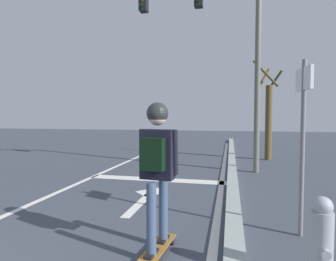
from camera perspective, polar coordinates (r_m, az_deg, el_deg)
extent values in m
cube|color=silver|center=(7.76, -15.07, -9.10)|extent=(0.12, 20.00, 0.01)
cube|color=silver|center=(6.90, 10.99, -10.57)|extent=(0.12, 20.00, 0.01)
cube|color=silver|center=(7.15, -2.20, -10.03)|extent=(3.52, 0.40, 0.01)
cube|color=silver|center=(5.27, -6.04, -14.84)|extent=(0.16, 1.40, 0.01)
cube|color=silver|center=(6.04, -3.39, -12.48)|extent=(0.71, 0.71, 0.01)
cube|color=#94A09A|center=(6.88, 13.10, -10.05)|extent=(0.24, 24.00, 0.14)
cube|color=#986527|center=(3.52, -2.13, -22.98)|extent=(0.29, 0.83, 0.02)
cube|color=#B2B2B7|center=(3.76, -0.47, -21.44)|extent=(0.16, 0.07, 0.01)
cylinder|color=#221F2F|center=(3.81, -1.92, -21.67)|extent=(0.04, 0.05, 0.05)
cylinder|color=#221F2F|center=(3.75, 1.00, -22.07)|extent=(0.04, 0.05, 0.05)
cube|color=#B2B2B7|center=(3.30, -4.07, -25.16)|extent=(0.16, 0.07, 0.01)
cylinder|color=#3D4F6E|center=(3.53, -0.97, -15.66)|extent=(0.11, 0.11, 0.81)
cube|color=black|center=(3.67, -0.97, -21.44)|extent=(0.12, 0.25, 0.03)
cylinder|color=#3D4F6E|center=(3.20, -3.45, -17.70)|extent=(0.11, 0.11, 0.81)
cube|color=black|center=(3.35, -3.43, -23.95)|extent=(0.12, 0.25, 0.03)
cube|color=black|center=(3.20, -2.17, -4.90)|extent=(0.40, 0.22, 0.57)
cylinder|color=black|center=(3.30, -5.21, -4.22)|extent=(0.07, 0.13, 0.52)
cylinder|color=black|center=(3.16, 1.41, -4.53)|extent=(0.07, 0.12, 0.52)
sphere|color=beige|center=(3.17, -2.18, 3.04)|extent=(0.22, 0.22, 0.22)
sphere|color=#292B2B|center=(3.17, -2.19, 3.54)|extent=(0.25, 0.25, 0.25)
cube|color=black|center=(3.07, -3.13, -4.87)|extent=(0.27, 0.17, 0.36)
cylinder|color=#626354|center=(8.36, 17.95, 11.32)|extent=(0.16, 0.16, 5.69)
cylinder|color=black|center=(8.78, 6.19, 25.01)|extent=(0.02, 0.10, 0.10)
cube|color=black|center=(9.32, -5.04, 25.00)|extent=(0.24, 0.28, 0.64)
cylinder|color=black|center=(9.11, -5.35, 24.17)|extent=(0.02, 0.10, 0.10)
cylinder|color=slate|center=(4.09, 25.92, -3.45)|extent=(0.06, 0.06, 2.35)
cube|color=white|center=(4.10, 26.22, 9.53)|extent=(0.12, 0.44, 0.30)
cylinder|color=#99A0A6|center=(3.10, 28.96, -21.00)|extent=(0.20, 0.20, 0.75)
sphere|color=#99A0A6|center=(2.95, 29.17, -13.44)|extent=(0.18, 0.18, 0.18)
cylinder|color=#99A0A6|center=(3.18, 28.39, -19.60)|extent=(0.08, 0.08, 0.08)
cylinder|color=#99A0A6|center=(2.99, 29.61, -21.16)|extent=(0.08, 0.08, 0.08)
cylinder|color=brown|center=(10.80, 19.98, 1.49)|extent=(0.24, 0.24, 2.73)
cylinder|color=brown|center=(11.08, 21.30, 9.83)|extent=(0.43, 0.58, 0.61)
cylinder|color=brown|center=(11.10, 19.05, 10.02)|extent=(0.51, 0.40, 0.81)
cylinder|color=brown|center=(10.64, 19.38, 11.08)|extent=(0.87, 0.65, 1.05)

